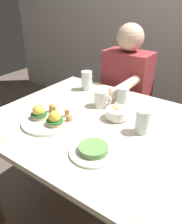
# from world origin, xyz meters

# --- Properties ---
(ground_plane) EXTENTS (6.00, 6.00, 0.00)m
(ground_plane) POSITION_xyz_m (0.00, 0.00, 0.00)
(ground_plane) COLOR brown
(dining_table) EXTENTS (1.20, 0.90, 0.74)m
(dining_table) POSITION_xyz_m (0.00, 0.00, 0.63)
(dining_table) COLOR beige
(dining_table) RESTS_ON ground_plane
(eggs_benedict_plate) EXTENTS (0.27, 0.27, 0.09)m
(eggs_benedict_plate) POSITION_xyz_m (-0.25, -0.16, 0.76)
(eggs_benedict_plate) COLOR white
(eggs_benedict_plate) RESTS_ON dining_table
(fruit_bowl) EXTENTS (0.12, 0.12, 0.06)m
(fruit_bowl) POSITION_xyz_m (0.00, 0.08, 0.77)
(fruit_bowl) COLOR white
(fruit_bowl) RESTS_ON dining_table
(coffee_mug) EXTENTS (0.11, 0.08, 0.09)m
(coffee_mug) POSITION_xyz_m (-0.14, 0.16, 0.79)
(coffee_mug) COLOR white
(coffee_mug) RESTS_ON dining_table
(water_glass_near) EXTENTS (0.07, 0.07, 0.12)m
(water_glass_near) POSITION_xyz_m (-0.04, 0.22, 0.79)
(water_glass_near) COLOR silver
(water_glass_near) RESTS_ON dining_table
(water_glass_far) EXTENTS (0.07, 0.07, 0.12)m
(water_glass_far) POSITION_xyz_m (0.17, 0.04, 0.79)
(water_glass_far) COLOR silver
(water_glass_far) RESTS_ON dining_table
(water_glass_extra) EXTENTS (0.07, 0.07, 0.12)m
(water_glass_extra) POSITION_xyz_m (-0.36, 0.31, 0.80)
(water_glass_extra) COLOR silver
(water_glass_extra) RESTS_ON dining_table
(side_plate) EXTENTS (0.20, 0.20, 0.04)m
(side_plate) POSITION_xyz_m (0.07, -0.23, 0.75)
(side_plate) COLOR white
(side_plate) RESTS_ON dining_table
(diner_person) EXTENTS (0.34, 0.54, 1.14)m
(diner_person) POSITION_xyz_m (-0.22, 0.60, 0.65)
(diner_person) COLOR #33333D
(diner_person) RESTS_ON ground_plane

